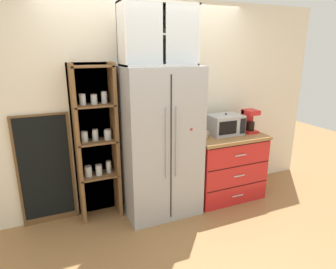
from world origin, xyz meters
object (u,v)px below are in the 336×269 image
Objects in this scene: bottle_cobalt at (225,125)px; coffee_maker at (249,121)px; microwave at (225,124)px; mug_cream at (205,134)px; chalkboard_menu at (46,170)px; refrigerator at (160,143)px.

coffee_maker is at bearing -6.77° from bottle_cobalt.
bottle_cobalt is (-0.35, 0.04, -0.03)m from coffee_maker.
bottle_cobalt is at bearing -3.08° from microwave.
chalkboard_menu is (-1.91, 0.27, -0.27)m from mug_cream.
microwave is at bearing 7.34° from mug_cream.
refrigerator is at bearing -12.58° from chalkboard_menu.
microwave is 3.98× the size of mug_cream.
refrigerator is 1.31m from coffee_maker.
mug_cream is at bearing -8.17° from chalkboard_menu.
coffee_maker is 2.80× the size of mug_cream.
coffee_maker reaches higher than mug_cream.
mug_cream is at bearing -172.66° from microwave.
refrigerator is 4.08× the size of microwave.
bottle_cobalt is at bearing 3.31° from refrigerator.
coffee_maker is 0.24× the size of chalkboard_menu.
microwave is 2.28m from chalkboard_menu.
chalkboard_menu is (-1.29, 0.29, -0.24)m from refrigerator.
mug_cream is (-0.32, -0.04, -0.08)m from microwave.
refrigerator is at bearing -178.71° from mug_cream.
microwave is at bearing 176.92° from bottle_cobalt.
refrigerator is at bearing -176.69° from bottle_cobalt.
coffee_maker is at bearing 0.61° from refrigerator.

